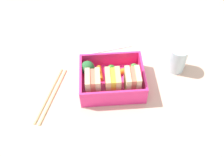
% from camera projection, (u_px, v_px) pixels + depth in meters
% --- Properties ---
extents(ground_plane, '(1.20, 1.20, 0.02)m').
position_uv_depth(ground_plane, '(112.00, 87.00, 0.70)').
color(ground_plane, beige).
extents(bento_tray, '(0.17, 0.14, 0.01)m').
position_uv_depth(bento_tray, '(112.00, 83.00, 0.68)').
color(bento_tray, '#F02E83').
rests_on(bento_tray, ground_plane).
extents(bento_rim, '(0.17, 0.14, 0.04)m').
position_uv_depth(bento_rim, '(112.00, 77.00, 0.66)').
color(bento_rim, '#F02E83').
rests_on(bento_rim, bento_tray).
extents(sandwich_left, '(0.04, 0.05, 0.06)m').
position_uv_depth(sandwich_left, '(132.00, 81.00, 0.64)').
color(sandwich_left, beige).
rests_on(sandwich_left, bento_tray).
extents(sandwich_center_left, '(0.04, 0.05, 0.06)m').
position_uv_depth(sandwich_center_left, '(113.00, 82.00, 0.64)').
color(sandwich_center_left, '#DEB97E').
rests_on(sandwich_center_left, bento_tray).
extents(sandwich_center, '(0.04, 0.05, 0.06)m').
position_uv_depth(sandwich_center, '(93.00, 84.00, 0.64)').
color(sandwich_center, '#D7B28D').
rests_on(sandwich_center, bento_tray).
extents(strawberry_left, '(0.03, 0.03, 0.04)m').
position_uv_depth(strawberry_left, '(134.00, 69.00, 0.69)').
color(strawberry_left, red).
rests_on(strawberry_left, bento_tray).
extents(carrot_stick_far_left, '(0.06, 0.03, 0.02)m').
position_uv_depth(carrot_stick_far_left, '(123.00, 71.00, 0.69)').
color(carrot_stick_far_left, orange).
rests_on(carrot_stick_far_left, bento_tray).
extents(strawberry_far_left, '(0.03, 0.03, 0.04)m').
position_uv_depth(strawberry_far_left, '(111.00, 70.00, 0.68)').
color(strawberry_far_left, red).
rests_on(strawberry_far_left, bento_tray).
extents(carrot_stick_left, '(0.02, 0.05, 0.01)m').
position_uv_depth(carrot_stick_left, '(100.00, 73.00, 0.69)').
color(carrot_stick_left, orange).
rests_on(carrot_stick_left, bento_tray).
extents(broccoli_floret, '(0.04, 0.04, 0.05)m').
position_uv_depth(broccoli_floret, '(88.00, 68.00, 0.67)').
color(broccoli_floret, '#8FBC66').
rests_on(broccoli_floret, bento_tray).
extents(chopstick_pair, '(0.08, 0.18, 0.01)m').
position_uv_depth(chopstick_pair, '(51.00, 95.00, 0.66)').
color(chopstick_pair, tan).
rests_on(chopstick_pair, ground_plane).
extents(drinking_glass, '(0.05, 0.05, 0.08)m').
position_uv_depth(drinking_glass, '(177.00, 59.00, 0.70)').
color(drinking_glass, silver).
rests_on(drinking_glass, ground_plane).
extents(folded_napkin, '(0.17, 0.14, 0.00)m').
position_uv_depth(folded_napkin, '(103.00, 39.00, 0.81)').
color(folded_napkin, silver).
rests_on(folded_napkin, ground_plane).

